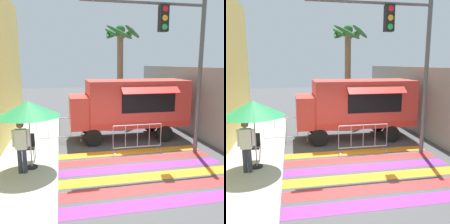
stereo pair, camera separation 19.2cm
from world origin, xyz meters
TOP-DOWN VIEW (x-y plane):
  - ground_plane at (0.00, 0.00)m, footprint 60.00×60.00m
  - concrete_wall_right at (4.14, 3.00)m, footprint 0.20×16.00m
  - crosswalk_painted at (0.00, -0.41)m, footprint 6.40×4.36m
  - food_truck at (0.69, 3.45)m, footprint 5.46×2.47m
  - traffic_signal_pole at (1.92, 0.94)m, footprint 4.71×0.29m
  - patio_umbrella at (-3.43, 0.36)m, footprint 1.99×1.99m
  - folding_chair at (-3.59, 1.08)m, footprint 0.43×0.43m
  - vendor_person at (-3.66, 0.02)m, footprint 0.53×0.22m
  - barricade_front at (0.58, 1.50)m, footprint 2.04×0.44m
  - barricade_side at (-2.51, 3.45)m, footprint 2.04×0.44m
  - palm_tree at (1.34, 7.70)m, footprint 2.38×2.33m

SIDE VIEW (x-z plane):
  - ground_plane at x=0.00m, z-range 0.00..0.00m
  - crosswalk_painted at x=0.00m, z-range 0.00..0.01m
  - barricade_side at x=-2.51m, z-range 0.00..1.14m
  - barricade_front at x=0.58m, z-range 0.00..1.14m
  - folding_chair at x=-3.59m, z-range 0.23..1.20m
  - vendor_person at x=-3.66m, z-range 0.24..1.93m
  - food_truck at x=0.69m, z-range 0.26..3.04m
  - concrete_wall_right at x=4.14m, z-range 0.00..3.37m
  - patio_umbrella at x=-3.43m, z-range 0.99..3.25m
  - palm_tree at x=1.34m, z-range 1.14..7.02m
  - traffic_signal_pole at x=1.92m, z-range 1.11..7.16m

